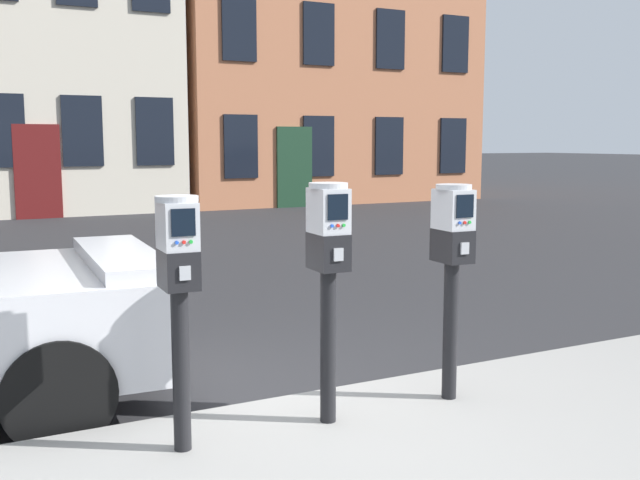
% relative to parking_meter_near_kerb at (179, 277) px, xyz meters
% --- Properties ---
extents(ground_plane, '(160.00, 160.00, 0.00)m').
position_rel_parking_meter_near_kerb_xyz_m(ground_plane, '(0.62, 0.30, -1.05)').
color(ground_plane, '#28282B').
extents(parking_meter_near_kerb, '(0.22, 0.26, 1.32)m').
position_rel_parking_meter_near_kerb_xyz_m(parking_meter_near_kerb, '(0.00, 0.00, 0.00)').
color(parking_meter_near_kerb, black).
rests_on(parking_meter_near_kerb, sidewalk_slab).
extents(parking_meter_twin_adjacent, '(0.22, 0.26, 1.36)m').
position_rel_parking_meter_near_kerb_xyz_m(parking_meter_twin_adjacent, '(0.85, 0.00, 0.03)').
color(parking_meter_twin_adjacent, black).
rests_on(parking_meter_twin_adjacent, sidewalk_slab).
extents(parking_meter_end_of_row, '(0.22, 0.26, 1.33)m').
position_rel_parking_meter_near_kerb_xyz_m(parking_meter_end_of_row, '(1.70, 0.00, 0.01)').
color(parking_meter_end_of_row, black).
rests_on(parking_meter_end_of_row, sidewalk_slab).
extents(townhouse_green_painted, '(8.82, 6.83, 11.58)m').
position_rel_parking_meter_near_kerb_xyz_m(townhouse_green_painted, '(9.08, 17.38, 4.74)').
color(townhouse_green_painted, '#B7704C').
rests_on(townhouse_green_painted, ground_plane).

